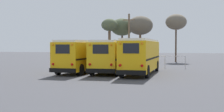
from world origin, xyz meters
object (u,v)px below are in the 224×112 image
object	(u,v)px
school_bus_2	(141,55)
school_bus_1	(113,55)
bare_tree_0	(109,26)
bare_tree_2	(140,26)
utility_pole	(129,38)
school_bus_0	(84,55)
bare_tree_1	(122,27)
bare_tree_3	(176,22)

from	to	relation	value
school_bus_2	school_bus_1	bearing A→B (deg)	161.78
bare_tree_0	bare_tree_2	distance (m)	4.88
utility_pole	bare_tree_0	xyz separation A→B (m)	(-3.90, 3.86, 1.96)
school_bus_0	bare_tree_2	world-z (taller)	bare_tree_2
bare_tree_1	school_bus_0	bearing A→B (deg)	-89.07
school_bus_0	utility_pole	world-z (taller)	utility_pole
bare_tree_2	school_bus_2	bearing A→B (deg)	-80.85
bare_tree_2	school_bus_1	bearing A→B (deg)	-90.04
bare_tree_1	school_bus_2	bearing A→B (deg)	-72.53
school_bus_2	bare_tree_0	size ratio (longest dim) A/B	1.38
bare_tree_0	bare_tree_1	size ratio (longest dim) A/B	0.96
school_bus_0	school_bus_1	size ratio (longest dim) A/B	1.01
school_bus_0	utility_pole	distance (m)	12.83
utility_pole	school_bus_0	bearing A→B (deg)	-99.87
utility_pole	school_bus_2	bearing A→B (deg)	-74.04
school_bus_1	school_bus_2	distance (m)	3.11
utility_pole	bare_tree_2	xyz separation A→B (m)	(0.79, 5.20, 2.06)
school_bus_2	bare_tree_3	size ratio (longest dim) A/B	1.22
utility_pole	bare_tree_2	size ratio (longest dim) A/B	0.97
utility_pole	bare_tree_1	xyz separation A→B (m)	(-2.48, 6.70, 1.98)
utility_pole	bare_tree_1	size ratio (longest dim) A/B	0.99
utility_pole	bare_tree_3	distance (m)	10.50
school_bus_1	bare_tree_2	distance (m)	17.74
school_bus_0	school_bus_2	distance (m)	5.93
school_bus_1	bare_tree_1	size ratio (longest dim) A/B	1.32
bare_tree_0	bare_tree_2	world-z (taller)	bare_tree_2
school_bus_0	school_bus_1	world-z (taller)	school_bus_0
school_bus_2	utility_pole	xyz separation A→B (m)	(-3.73, 13.03, 1.98)
school_bus_1	school_bus_2	world-z (taller)	school_bus_2
bare_tree_1	utility_pole	bearing A→B (deg)	-69.66
bare_tree_1	bare_tree_3	distance (m)	8.84
school_bus_1	school_bus_2	xyz separation A→B (m)	(2.95, -0.97, 0.06)
bare_tree_1	bare_tree_2	size ratio (longest dim) A/B	0.98
school_bus_0	bare_tree_1	bearing A→B (deg)	90.93
school_bus_0	bare_tree_0	world-z (taller)	bare_tree_0
school_bus_2	bare_tree_3	bearing A→B (deg)	83.20
utility_pole	bare_tree_2	distance (m)	5.65
bare_tree_1	bare_tree_3	size ratio (longest dim) A/B	0.92
school_bus_1	bare_tree_2	bearing A→B (deg)	89.96
school_bus_2	utility_pole	world-z (taller)	utility_pole
school_bus_2	bare_tree_2	xyz separation A→B (m)	(-2.94, 18.23, 4.05)
school_bus_1	bare_tree_3	xyz separation A→B (m)	(5.45, 20.06, 4.77)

